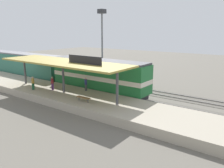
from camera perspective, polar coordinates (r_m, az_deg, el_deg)
ground_plane at (r=33.51m, az=-3.41°, el=-1.09°), size 120.00×120.00×0.00m
track_near at (r=32.05m, az=-5.70°, el=-1.75°), size 3.20×110.00×0.16m
track_far at (r=35.48m, az=-0.73°, el=-0.20°), size 3.20×110.00×0.16m
platform at (r=28.83m, az=-11.85°, el=-2.83°), size 6.00×44.00×0.90m
station_canopy at (r=27.92m, az=-12.12°, el=5.21°), size 5.20×18.00×4.70m
platform_bench at (r=24.46m, az=-7.18°, el=-3.38°), size 0.44×1.70×0.50m
locomotive at (r=30.37m, az=-3.31°, el=2.07°), size 2.93×14.43×4.44m
passenger_carriage_single at (r=43.98m, az=-21.74°, el=4.52°), size 2.90×20.00×4.24m
freight_car at (r=36.64m, az=-3.91°, el=3.30°), size 2.80×12.00×3.54m
light_mast at (r=39.41m, az=-2.51°, el=13.42°), size 1.10×1.10×11.70m
person_waiting at (r=28.59m, az=-6.55°, el=0.15°), size 0.34×0.34×1.71m
person_walking at (r=30.68m, az=-19.16°, el=0.39°), size 0.34×0.34×1.71m
person_boarding at (r=29.85m, az=-14.68°, el=0.36°), size 0.34×0.34×1.71m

